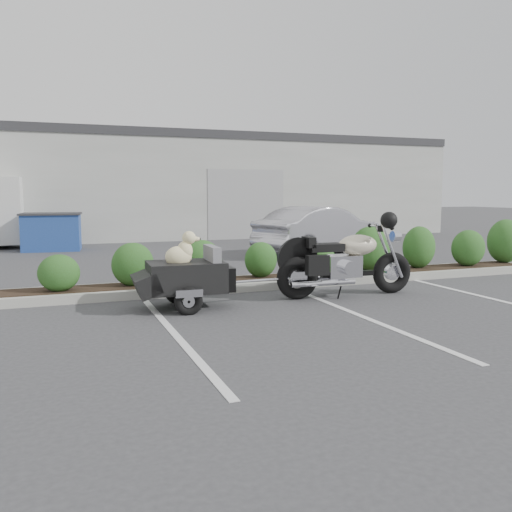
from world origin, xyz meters
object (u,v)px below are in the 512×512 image
object	(u,v)px
dumpster	(52,231)
sedan	(321,230)
motorcycle	(347,263)
pet_trailer	(185,276)

from	to	relation	value
dumpster	sedan	bearing A→B (deg)	-21.13
motorcycle	dumpster	size ratio (longest dim) A/B	1.36
pet_trailer	sedan	xyz separation A→B (m)	(5.32, 5.76, 0.17)
sedan	dumpster	world-z (taller)	sedan
motorcycle	pet_trailer	size ratio (longest dim) A/B	1.25
pet_trailer	dumpster	world-z (taller)	pet_trailer
pet_trailer	sedan	bearing A→B (deg)	49.84
motorcycle	pet_trailer	xyz separation A→B (m)	(-2.79, 0.03, -0.07)
sedan	dumpster	bearing A→B (deg)	42.82
pet_trailer	dumpster	bearing A→B (deg)	103.62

